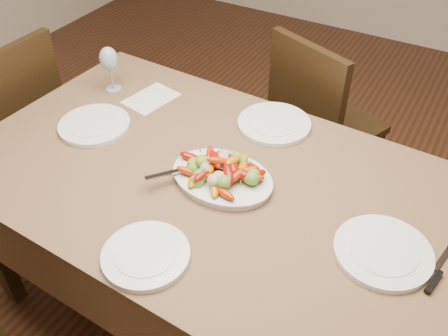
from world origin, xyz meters
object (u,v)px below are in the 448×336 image
object	(u,v)px
plate_left	(94,125)
plate_near	(146,255)
plate_far	(274,124)
wine_glass	(110,68)
chair_left	(7,130)
serving_platter	(222,179)
plate_right	(383,252)
dining_table	(224,256)
chair_far	(328,125)

from	to	relation	value
plate_left	plate_near	world-z (taller)	same
plate_far	wine_glass	xyz separation A→B (m)	(-0.70, -0.10, 0.09)
plate_left	wine_glass	xyz separation A→B (m)	(-0.11, 0.25, 0.09)
plate_near	wine_glass	xyz separation A→B (m)	(-0.67, 0.67, 0.09)
chair_left	plate_left	xyz separation A→B (m)	(0.66, -0.06, 0.29)
serving_platter	wine_glass	xyz separation A→B (m)	(-0.69, 0.28, 0.09)
plate_right	plate_near	bearing A→B (deg)	-149.07
chair_left	wine_glass	bearing A→B (deg)	110.78
serving_platter	plate_left	distance (m)	0.58
dining_table	plate_far	world-z (taller)	plate_far
chair_far	chair_left	world-z (taller)	same
dining_table	chair_far	size ratio (longest dim) A/B	1.94
chair_far	plate_near	distance (m)	1.31
chair_far	plate_left	xyz separation A→B (m)	(-0.65, -0.86, 0.29)
chair_left	wine_glass	xyz separation A→B (m)	(0.54, 0.19, 0.39)
chair_left	serving_platter	distance (m)	1.27
chair_far	dining_table	bearing A→B (deg)	107.57
chair_far	plate_far	world-z (taller)	chair_far
serving_platter	plate_left	xyz separation A→B (m)	(-0.58, 0.03, -0.00)
chair_far	wine_glass	size ratio (longest dim) A/B	4.64
dining_table	chair_left	size ratio (longest dim) A/B	1.94
dining_table	plate_right	xyz separation A→B (m)	(0.55, -0.04, 0.39)
chair_left	wine_glass	world-z (taller)	wine_glass
serving_platter	plate_near	distance (m)	0.39
chair_left	plate_right	xyz separation A→B (m)	(1.79, -0.13, 0.29)
chair_far	chair_left	size ratio (longest dim) A/B	1.00
plate_right	dining_table	bearing A→B (deg)	175.59
plate_right	plate_near	world-z (taller)	same
plate_near	plate_left	bearing A→B (deg)	142.99
chair_far	chair_left	xyz separation A→B (m)	(-1.31, -0.80, 0.00)
plate_right	wine_glass	distance (m)	1.29
plate_right	serving_platter	bearing A→B (deg)	175.85
plate_near	chair_left	bearing A→B (deg)	158.60
chair_left	wine_glass	size ratio (longest dim) A/B	4.64
plate_far	plate_near	distance (m)	0.77
serving_platter	plate_near	bearing A→B (deg)	-93.91
chair_far	plate_near	xyz separation A→B (m)	(-0.10, -1.27, 0.29)
chair_left	serving_platter	bearing A→B (deg)	87.06
wine_glass	dining_table	bearing A→B (deg)	-21.74
serving_platter	plate_near	size ratio (longest dim) A/B	1.35
plate_right	plate_far	xyz separation A→B (m)	(-0.54, 0.42, 0.00)
plate_left	plate_right	distance (m)	1.13
chair_left	plate_left	bearing A→B (deg)	86.16
serving_platter	plate_right	bearing A→B (deg)	-4.15
plate_far	plate_near	size ratio (longest dim) A/B	1.11
plate_left	plate_near	distance (m)	0.69
plate_near	plate_right	bearing A→B (deg)	30.93
serving_platter	plate_near	xyz separation A→B (m)	(-0.03, -0.39, -0.00)
plate_right	wine_glass	bearing A→B (deg)	165.55
chair_far	plate_far	xyz separation A→B (m)	(-0.06, -0.51, 0.29)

